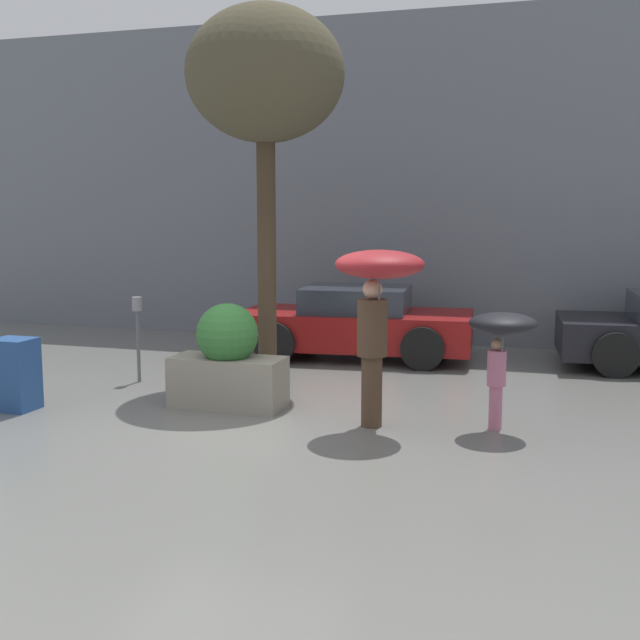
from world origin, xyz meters
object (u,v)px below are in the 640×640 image
at_px(street_tree, 265,79).
at_px(newspaper_box, 14,374).
at_px(person_child, 502,334).
at_px(parking_meter, 138,321).
at_px(parked_car_near, 356,324).
at_px(planter_box, 228,361).
at_px(person_adult, 377,290).

xyz_separation_m(street_tree, newspaper_box, (-2.43, -2.45, -3.81)).
distance_m(person_child, parking_meter, 5.33).
relative_size(person_child, parked_car_near, 0.34).
height_order(planter_box, person_adult, person_adult).
height_order(person_adult, parked_car_near, person_adult).
bearing_deg(planter_box, parked_car_near, 79.91).
xyz_separation_m(planter_box, parked_car_near, (0.68, 3.80, -0.03)).
height_order(planter_box, street_tree, street_tree).
relative_size(planter_box, street_tree, 0.27).
height_order(parked_car_near, parking_meter, parking_meter).
distance_m(person_child, street_tree, 4.94).
height_order(person_adult, street_tree, street_tree).
relative_size(parked_car_near, newspaper_box, 4.42).
bearing_deg(street_tree, parked_car_near, 72.25).
relative_size(planter_box, person_adult, 0.70).
xyz_separation_m(planter_box, parking_meter, (-1.84, 0.98, 0.29)).
bearing_deg(person_child, person_adult, -117.22).
xyz_separation_m(person_adult, parked_car_near, (-1.35, 4.22, -1.03)).
bearing_deg(person_adult, street_tree, -176.01).
bearing_deg(newspaper_box, person_adult, 6.27).
distance_m(planter_box, parked_car_near, 3.86).
bearing_deg(person_adult, person_child, 59.85).
xyz_separation_m(planter_box, person_adult, (2.02, -0.42, 1.00)).
relative_size(parking_meter, newspaper_box, 1.38).
distance_m(planter_box, newspaper_box, 2.65).
distance_m(street_tree, parking_meter, 3.86).
xyz_separation_m(parked_car_near, street_tree, (-0.73, -2.27, 3.69)).
bearing_deg(person_child, parking_meter, -141.72).
bearing_deg(parking_meter, planter_box, -28.09).
relative_size(person_child, street_tree, 0.26).
height_order(person_child, parked_car_near, person_child).
relative_size(person_child, parking_meter, 1.09).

